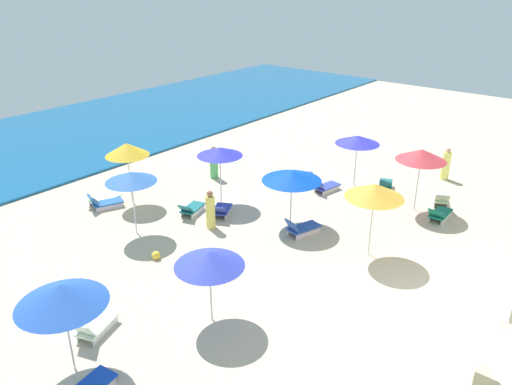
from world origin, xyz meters
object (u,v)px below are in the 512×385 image
lounge_chair_2_0 (94,326)px  umbrella_4 (127,149)px  lounge_chair_0_0 (302,228)px  umbrella_0 (292,176)px  lounge_chair_1_1 (386,185)px  beachgoer_0 (214,164)px  beachgoer_1 (446,165)px  umbrella_6 (422,155)px  lounge_chair_3_1 (221,210)px  cooler_box_0 (307,177)px  umbrella_3 (220,152)px  umbrella_7 (131,177)px  lounge_chair_1_0 (326,187)px  lounge_chair_6_1 (440,198)px  beachgoer_2 (210,211)px  lounge_chair_6_0 (440,214)px  umbrella_2 (61,295)px  lounge_chair_3_0 (191,209)px  beach_ball_1 (156,255)px  umbrella_5 (375,191)px  umbrella_8 (209,259)px  lounge_chair_4_0 (103,199)px  umbrella_1 (358,140)px

lounge_chair_2_0 → umbrella_4: size_ratio=0.55×
lounge_chair_0_0 → umbrella_4: size_ratio=0.56×
umbrella_0 → lounge_chair_1_1: 5.87m
beachgoer_0 → beachgoer_1: 11.13m
lounge_chair_2_0 → umbrella_6: 13.77m
beachgoer_0 → lounge_chair_3_1: bearing=70.8°
lounge_chair_1_1 → cooler_box_0: 3.65m
umbrella_3 → beachgoer_0: umbrella_3 is taller
lounge_chair_1_1 → cooler_box_0: bearing=-2.5°
lounge_chair_0_0 → umbrella_3: (0.18, 4.34, 2.06)m
umbrella_7 → lounge_chair_1_0: bearing=-23.6°
lounge_chair_6_1 → beachgoer_2: 9.90m
lounge_chair_2_0 → beachgoer_1: bearing=-120.1°
umbrella_7 → beachgoer_2: umbrella_7 is taller
lounge_chair_6_0 → cooler_box_0: (0.06, 6.41, -0.05)m
lounge_chair_1_0 → lounge_chair_6_1: size_ratio=0.91×
lounge_chair_3_1 → lounge_chair_6_1: size_ratio=0.92×
umbrella_3 → cooler_box_0: umbrella_3 is taller
umbrella_2 → lounge_chair_2_0: bearing=33.4°
lounge_chair_1_1 → lounge_chair_3_1: bearing=35.7°
lounge_chair_3_0 → beach_ball_1: lounge_chair_3_0 is taller
umbrella_5 → umbrella_7: 8.69m
lounge_chair_3_0 → beachgoer_1: beachgoer_1 is taller
lounge_chair_3_1 → umbrella_8: umbrella_8 is taller
umbrella_2 → umbrella_3: size_ratio=0.99×
lounge_chair_1_1 → beachgoer_0: bearing=5.1°
lounge_chair_1_1 → umbrella_5: bearing=87.5°
umbrella_2 → lounge_chair_4_0: umbrella_2 is taller
umbrella_4 → lounge_chair_4_0: bearing=135.6°
umbrella_1 → beach_ball_1: 10.64m
lounge_chair_0_0 → lounge_chair_3_1: (-0.77, 3.47, -0.01)m
umbrella_5 → lounge_chair_6_0: umbrella_5 is taller
lounge_chair_6_1 → beach_ball_1: size_ratio=5.26×
lounge_chair_3_0 → lounge_chair_4_0: (-1.70, 3.70, -0.02)m
lounge_chair_6_0 → lounge_chair_6_1: 1.55m
umbrella_6 → beachgoer_1: size_ratio=1.70×
beachgoer_1 → beachgoer_2: size_ratio=1.01×
beachgoer_0 → lounge_chair_0_0: bearing=96.0°
umbrella_5 → cooler_box_0: 7.30m
beachgoer_1 → lounge_chair_6_0: bearing=170.9°
umbrella_2 → umbrella_1: bearing=1.5°
umbrella_7 → beachgoer_1: umbrella_7 is taller
lounge_chair_3_0 → lounge_chair_6_1: (7.42, -7.58, 0.03)m
lounge_chair_1_1 → umbrella_3: bearing=26.2°
umbrella_6 → beachgoer_0: 9.54m
lounge_chair_6_0 → cooler_box_0: 6.41m
umbrella_2 → umbrella_5: bearing=-17.7°
lounge_chair_0_0 → lounge_chair_1_1: size_ratio=0.97×
umbrella_4 → umbrella_7: (-1.65, -2.37, -0.11)m
umbrella_2 → lounge_chair_6_0: size_ratio=1.75×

